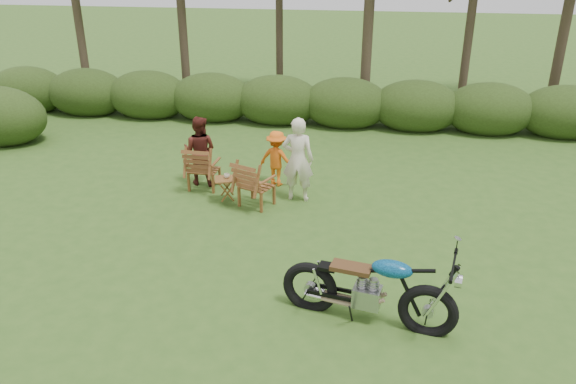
# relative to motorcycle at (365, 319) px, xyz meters

# --- Properties ---
(ground) EXTENTS (80.00, 80.00, 0.00)m
(ground) POSITION_rel_motorcycle_xyz_m (-0.93, 0.30, 0.00)
(ground) COLOR #31521B
(ground) RESTS_ON ground
(motorcycle) EXTENTS (2.47, 1.32, 1.34)m
(motorcycle) POSITION_rel_motorcycle_xyz_m (0.00, 0.00, 0.00)
(motorcycle) COLOR #0E79BE
(motorcycle) RESTS_ON ground
(lawn_chair_right) EXTENTS (0.90, 0.90, 1.00)m
(lawn_chair_right) POSITION_rel_motorcycle_xyz_m (-2.31, 3.46, 0.00)
(lawn_chair_right) COLOR #5E3017
(lawn_chair_right) RESTS_ON ground
(lawn_chair_left) EXTENTS (0.71, 0.71, 1.00)m
(lawn_chair_left) POSITION_rel_motorcycle_xyz_m (-3.61, 4.13, 0.00)
(lawn_chair_left) COLOR brown
(lawn_chair_left) RESTS_ON ground
(side_table) EXTENTS (0.59, 0.54, 0.51)m
(side_table) POSITION_rel_motorcycle_xyz_m (-2.94, 3.54, 0.26)
(side_table) COLOR brown
(side_table) RESTS_ON ground
(cup) EXTENTS (0.14, 0.14, 0.09)m
(cup) POSITION_rel_motorcycle_xyz_m (-2.95, 3.56, 0.56)
(cup) COLOR beige
(cup) RESTS_ON side_table
(adult_a) EXTENTS (0.65, 0.44, 1.76)m
(adult_a) POSITION_rel_motorcycle_xyz_m (-1.54, 3.89, 0.00)
(adult_a) COLOR beige
(adult_a) RESTS_ON ground
(adult_b) EXTENTS (0.79, 0.64, 1.53)m
(adult_b) POSITION_rel_motorcycle_xyz_m (-3.76, 4.39, 0.00)
(adult_b) COLOR #501C17
(adult_b) RESTS_ON ground
(child) EXTENTS (0.88, 0.63, 1.23)m
(child) POSITION_rel_motorcycle_xyz_m (-2.10, 4.57, 0.00)
(child) COLOR orange
(child) RESTS_ON ground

